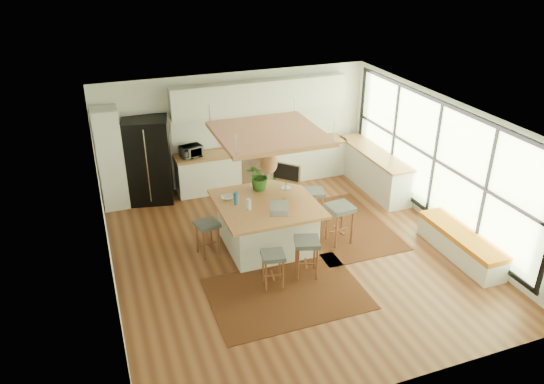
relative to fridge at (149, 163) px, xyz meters
name	(u,v)px	position (x,y,z in m)	size (l,w,h in m)	color
floor	(291,253)	(2.15, -3.17, -0.93)	(7.00, 7.00, 0.00)	#5C2E1A
ceiling	(293,118)	(2.15, -3.17, 1.78)	(7.00, 7.00, 0.00)	white
wall_back	(236,129)	(2.15, 0.33, 0.42)	(6.50, 6.50, 0.00)	white
wall_front	(399,306)	(2.15, -6.67, 0.42)	(6.50, 6.50, 0.00)	white
wall_left	(105,220)	(-1.10, -3.17, 0.42)	(7.00, 7.00, 0.00)	white
wall_right	(442,165)	(5.40, -3.17, 0.42)	(7.00, 7.00, 0.00)	white
window_wall	(442,163)	(5.37, -3.17, 0.47)	(0.10, 6.20, 2.60)	black
pantry	(110,159)	(-0.80, 0.01, 0.20)	(0.55, 0.60, 2.25)	silver
back_counter_base	(263,166)	(2.70, 0.01, -0.49)	(4.20, 0.60, 0.88)	silver
back_counter_top	(263,148)	(2.70, 0.01, -0.03)	(4.24, 0.64, 0.05)	#A36439
backsplash	(259,126)	(2.70, 0.31, 0.43)	(4.20, 0.02, 0.80)	white
upper_cabinets	(260,95)	(2.70, 0.15, 1.22)	(4.20, 0.34, 0.70)	silver
range	(253,165)	(2.45, 0.01, -0.43)	(0.76, 0.62, 1.00)	#A5A5AA
right_counter_base	(373,170)	(5.08, -1.17, -0.49)	(0.60, 2.50, 0.88)	silver
right_counter_top	(375,153)	(5.08, -1.17, -0.03)	(0.64, 2.54, 0.05)	#A36439
window_bench	(460,244)	(5.10, -4.37, -0.68)	(0.52, 2.00, 0.50)	silver
ceiling_panel	(269,148)	(1.85, -2.77, 1.12)	(1.86, 1.86, 0.80)	#A36439
rug_near	(287,293)	(1.61, -4.33, -0.92)	(2.60, 1.80, 0.01)	black
rug_right	(341,226)	(3.52, -2.61, -0.92)	(1.80, 2.60, 0.01)	black
fridge	(149,163)	(0.00, 0.00, 0.00)	(0.96, 0.75, 1.94)	black
island	(267,224)	(1.82, -2.73, -0.46)	(1.85, 1.85, 0.93)	#A36439
stool_near_left	(273,268)	(1.47, -4.03, -0.57)	(0.39, 0.39, 0.65)	#444A4C
stool_near_right	(306,258)	(2.14, -3.93, -0.57)	(0.43, 0.43, 0.73)	#444A4C
stool_right_front	(339,226)	(3.20, -3.11, -0.57)	(0.47, 0.47, 0.80)	#444A4C
stool_right_back	(313,205)	(3.07, -2.16, -0.57)	(0.42, 0.42, 0.70)	#444A4C
stool_left_side	(208,237)	(0.67, -2.66, -0.57)	(0.40, 0.40, 0.68)	#444A4C
laptop	(279,208)	(1.89, -3.24, 0.12)	(0.33, 0.35, 0.25)	#A5A5AA
monitor	(286,177)	(2.39, -2.30, 0.26)	(0.60, 0.21, 0.56)	#A5A5AA
microwave	(191,150)	(0.98, 0.01, 0.16)	(0.48, 0.26, 0.32)	#A5A5AA
island_plant	(259,178)	(1.89, -2.12, 0.24)	(0.53, 0.59, 0.46)	#1E4C19
island_bowl	(227,198)	(1.15, -2.33, 0.03)	(0.23, 0.23, 0.06)	white
island_bottle_0	(237,200)	(1.27, -2.63, 0.10)	(0.07, 0.07, 0.19)	#2B6DAE
island_bottle_1	(249,205)	(1.42, -2.88, 0.10)	(0.07, 0.07, 0.19)	white
island_bottle_2	(285,203)	(2.07, -3.03, 0.10)	(0.07, 0.07, 0.19)	olive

